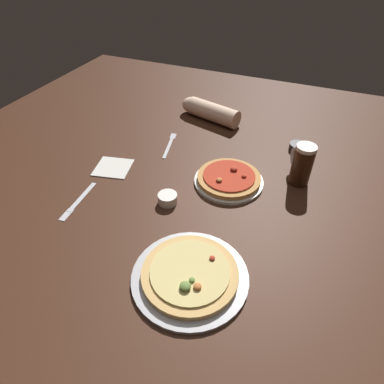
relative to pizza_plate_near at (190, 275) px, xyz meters
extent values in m
cube|color=#3D2114|center=(-0.13, 0.33, -0.03)|extent=(2.40, 2.40, 0.03)
cylinder|color=#B2B2B7|center=(0.00, 0.00, -0.01)|extent=(0.33, 0.33, 0.01)
cylinder|color=tan|center=(0.00, 0.00, 0.01)|extent=(0.27, 0.27, 0.02)
cylinder|color=#DBC67A|center=(0.00, 0.00, 0.02)|extent=(0.22, 0.22, 0.01)
ellipsoid|color=#B73823|center=(0.04, 0.06, 0.02)|extent=(0.02, 0.02, 0.01)
ellipsoid|color=olive|center=(0.01, -0.06, 0.03)|extent=(0.03, 0.03, 0.02)
ellipsoid|color=olive|center=(0.02, -0.03, 0.02)|extent=(0.02, 0.02, 0.01)
ellipsoid|color=#C67038|center=(0.04, -0.04, 0.03)|extent=(0.02, 0.02, 0.01)
cylinder|color=silver|center=(-0.03, 0.46, -0.01)|extent=(0.26, 0.26, 0.01)
cylinder|color=tan|center=(-0.03, 0.46, 0.01)|extent=(0.24, 0.24, 0.02)
cylinder|color=#B73823|center=(-0.03, 0.46, 0.02)|extent=(0.20, 0.20, 0.01)
ellipsoid|color=#C67038|center=(-0.06, 0.41, 0.03)|extent=(0.02, 0.02, 0.01)
ellipsoid|color=#B73823|center=(0.02, 0.47, 0.03)|extent=(0.02, 0.02, 0.01)
ellipsoid|color=#B73823|center=(-0.03, 0.49, 0.03)|extent=(0.03, 0.03, 0.01)
cylinder|color=black|center=(0.21, 0.56, 0.06)|extent=(0.08, 0.08, 0.15)
cylinder|color=white|center=(0.21, 0.56, 0.14)|extent=(0.07, 0.07, 0.01)
torus|color=silver|center=(0.19, 0.60, 0.06)|extent=(0.06, 0.09, 0.09)
cylinder|color=#333338|center=(0.17, 0.79, 0.00)|extent=(0.07, 0.07, 0.03)
cylinder|color=silver|center=(-0.20, 0.27, 0.00)|extent=(0.07, 0.07, 0.04)
cube|color=silver|center=(-0.49, 0.37, -0.01)|extent=(0.16, 0.16, 0.01)
cube|color=silver|center=(-0.35, 0.59, -0.01)|extent=(0.05, 0.17, 0.01)
cube|color=silver|center=(-0.37, 0.68, -0.01)|extent=(0.03, 0.05, 0.00)
cube|color=silver|center=(-0.50, 0.17, -0.01)|extent=(0.03, 0.17, 0.01)
cube|color=silver|center=(-0.49, 0.07, -0.01)|extent=(0.03, 0.06, 0.00)
cylinder|color=beige|center=(-0.25, 0.90, 0.03)|extent=(0.28, 0.15, 0.09)
ellipsoid|color=beige|center=(-0.38, 0.93, 0.03)|extent=(0.10, 0.08, 0.08)
camera|label=1|loc=(0.22, -0.51, 0.77)|focal=30.96mm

